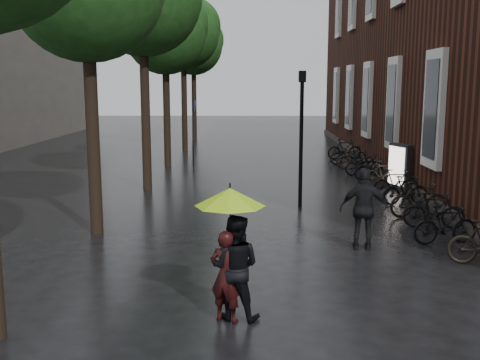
{
  "coord_description": "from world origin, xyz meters",
  "views": [
    {
      "loc": [
        -0.16,
        -6.84,
        3.77
      ],
      "look_at": [
        -0.44,
        7.18,
        1.36
      ],
      "focal_mm": 42.0,
      "sensor_mm": 36.0,
      "label": 1
    }
  ],
  "objects_px": {
    "person_black": "(235,267)",
    "pedestrian_walking": "(364,209)",
    "lamp_post": "(301,126)",
    "ad_lightbox": "(400,167)",
    "parked_bicycles": "(382,176)",
    "person_burgundy": "(226,276)"
  },
  "relations": [
    {
      "from": "person_black",
      "to": "parked_bicycles",
      "type": "xyz_separation_m",
      "value": [
        5.01,
        11.53,
        -0.38
      ]
    },
    {
      "from": "person_black",
      "to": "lamp_post",
      "type": "distance_m",
      "value": 8.74
    },
    {
      "from": "pedestrian_walking",
      "to": "parked_bicycles",
      "type": "height_order",
      "value": "pedestrian_walking"
    },
    {
      "from": "parked_bicycles",
      "to": "ad_lightbox",
      "type": "distance_m",
      "value": 0.71
    },
    {
      "from": "ad_lightbox",
      "to": "lamp_post",
      "type": "relative_size",
      "value": 0.4
    },
    {
      "from": "ad_lightbox",
      "to": "pedestrian_walking",
      "type": "bearing_deg",
      "value": -129.77
    },
    {
      "from": "person_burgundy",
      "to": "lamp_post",
      "type": "relative_size",
      "value": 0.36
    },
    {
      "from": "person_black",
      "to": "pedestrian_walking",
      "type": "xyz_separation_m",
      "value": [
        2.85,
        3.93,
        0.08
      ]
    },
    {
      "from": "pedestrian_walking",
      "to": "person_black",
      "type": "bearing_deg",
      "value": 61.81
    },
    {
      "from": "person_black",
      "to": "pedestrian_walking",
      "type": "bearing_deg",
      "value": -114.08
    },
    {
      "from": "pedestrian_walking",
      "to": "parked_bicycles",
      "type": "xyz_separation_m",
      "value": [
        2.16,
        7.6,
        -0.47
      ]
    },
    {
      "from": "pedestrian_walking",
      "to": "ad_lightbox",
      "type": "height_order",
      "value": "pedestrian_walking"
    },
    {
      "from": "parked_bicycles",
      "to": "lamp_post",
      "type": "xyz_separation_m",
      "value": [
        -3.24,
        -3.13,
        2.04
      ]
    },
    {
      "from": "person_burgundy",
      "to": "person_black",
      "type": "distance_m",
      "value": 0.21
    },
    {
      "from": "person_black",
      "to": "lamp_post",
      "type": "bearing_deg",
      "value": -90.06
    },
    {
      "from": "person_black",
      "to": "ad_lightbox",
      "type": "xyz_separation_m",
      "value": [
        5.56,
        11.24,
        -0.02
      ]
    },
    {
      "from": "parked_bicycles",
      "to": "ad_lightbox",
      "type": "xyz_separation_m",
      "value": [
        0.54,
        -0.28,
        0.36
      ]
    },
    {
      "from": "parked_bicycles",
      "to": "lamp_post",
      "type": "height_order",
      "value": "lamp_post"
    },
    {
      "from": "pedestrian_walking",
      "to": "ad_lightbox",
      "type": "xyz_separation_m",
      "value": [
        2.71,
        7.31,
        -0.11
      ]
    },
    {
      "from": "ad_lightbox",
      "to": "lamp_post",
      "type": "height_order",
      "value": "lamp_post"
    },
    {
      "from": "person_burgundy",
      "to": "pedestrian_walking",
      "type": "relative_size",
      "value": 0.8
    },
    {
      "from": "lamp_post",
      "to": "person_black",
      "type": "bearing_deg",
      "value": -101.94
    }
  ]
}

